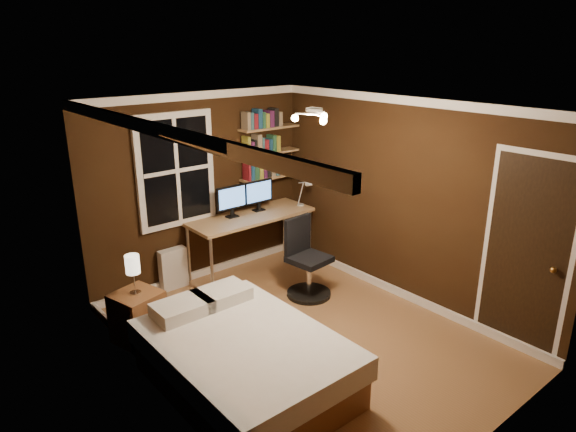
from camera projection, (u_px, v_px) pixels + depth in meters
floor at (304, 336)px, 5.66m from camera, size 4.20×4.20×0.00m
wall_back at (200, 188)px, 6.78m from camera, size 3.20×0.04×2.50m
wall_left at (163, 273)px, 4.28m from camera, size 0.04×4.20×2.50m
wall_right at (404, 201)px, 6.23m from camera, size 0.04×4.20×2.50m
ceiling at (307, 107)px, 4.85m from camera, size 3.20×4.20×0.02m
window at (176, 170)px, 6.45m from camera, size 1.06×0.06×1.46m
door at (525, 257)px, 5.17m from camera, size 0.03×0.82×2.05m
door_knob at (553, 270)px, 4.93m from camera, size 0.06×0.06×0.06m
ceiling_fixture at (314, 118)px, 4.81m from camera, size 0.44×0.44×0.18m
bookshelf_lower at (270, 177)px, 7.35m from camera, size 0.92×0.22×0.03m
books_row_lower at (270, 168)px, 7.31m from camera, size 0.66×0.16×0.23m
bookshelf_middle at (270, 153)px, 7.24m from camera, size 0.92×0.22×0.03m
books_row_middle at (269, 143)px, 7.19m from camera, size 0.54×0.16×0.23m
bookshelf_upper at (269, 128)px, 7.12m from camera, size 0.92×0.22×0.03m
books_row_upper at (269, 118)px, 7.08m from camera, size 0.54×0.16×0.23m
bed at (244, 360)px, 4.76m from camera, size 1.41×1.96×0.66m
nightstand at (138, 317)px, 5.51m from camera, size 0.55×0.55×0.56m
bedside_lamp at (133, 275)px, 5.35m from camera, size 0.15×0.15×0.44m
radiator at (173, 269)px, 6.70m from camera, size 0.36×0.13×0.55m
desk at (251, 219)px, 7.02m from camera, size 1.77×0.67×0.84m
monitor_left at (232, 202)px, 6.84m from camera, size 0.46×0.12×0.43m
monitor_right at (258, 196)px, 7.11m from camera, size 0.46×0.12×0.43m
desk_lamp at (304, 192)px, 7.27m from camera, size 0.14×0.32×0.44m
office_chair at (306, 266)px, 6.48m from camera, size 0.56×0.56×1.02m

